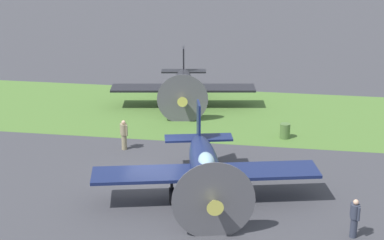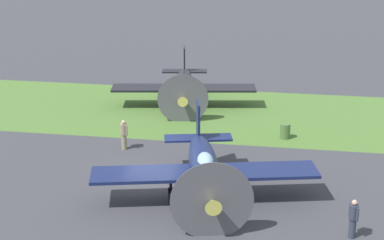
# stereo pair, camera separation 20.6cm
# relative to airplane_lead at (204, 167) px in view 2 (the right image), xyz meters

# --- Properties ---
(ground_plane) EXTENTS (160.00, 160.00, 0.00)m
(ground_plane) POSITION_rel_airplane_lead_xyz_m (2.86, -1.39, -1.58)
(ground_plane) COLOR #38383D
(grass_verge) EXTENTS (120.00, 11.00, 0.01)m
(grass_verge) POSITION_rel_airplane_lead_xyz_m (2.86, -12.63, -1.58)
(grass_verge) COLOR #476B2D
(grass_verge) RESTS_ON ground
(airplane_lead) EXTENTS (10.65, 8.52, 3.78)m
(airplane_lead) POSITION_rel_airplane_lead_xyz_m (0.00, 0.00, 0.00)
(airplane_lead) COLOR #141E47
(airplane_lead) RESTS_ON ground
(airplane_wingman) EXTENTS (9.88, 7.86, 3.50)m
(airplane_wingman) POSITION_rel_airplane_lead_xyz_m (3.46, -14.00, -0.12)
(airplane_wingman) COLOR black
(airplane_wingman) RESTS_ON ground
(ground_crew_chief) EXTENTS (0.52, 0.43, 1.73)m
(ground_crew_chief) POSITION_rel_airplane_lead_xyz_m (5.37, -5.45, -0.67)
(ground_crew_chief) COLOR #847A5B
(ground_crew_chief) RESTS_ON ground
(ground_crew_mechanic) EXTENTS (0.38, 0.56, 1.73)m
(ground_crew_mechanic) POSITION_rel_airplane_lead_xyz_m (-6.63, 2.70, -0.67)
(ground_crew_mechanic) COLOR #2D3342
(ground_crew_mechanic) RESTS_ON ground
(fuel_drum) EXTENTS (0.60, 0.60, 0.90)m
(fuel_drum) POSITION_rel_airplane_lead_xyz_m (-3.56, -8.68, -1.13)
(fuel_drum) COLOR #476633
(fuel_drum) RESTS_ON ground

